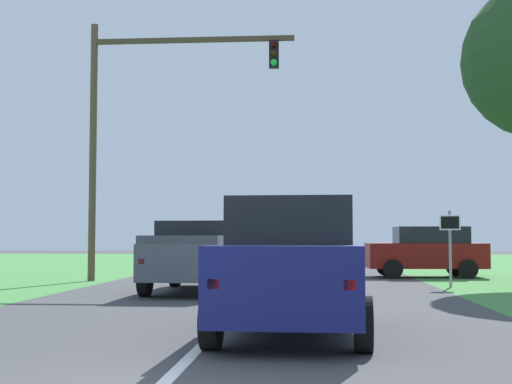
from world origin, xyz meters
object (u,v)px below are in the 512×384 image
(red_suv_near, at_px, (294,264))
(pickup_truck_lead, at_px, (198,255))
(traffic_light, at_px, (141,113))
(crossing_suv_far, at_px, (426,251))
(keep_moving_sign, at_px, (450,238))

(red_suv_near, relative_size, pickup_truck_lead, 0.85)
(traffic_light, height_order, crossing_suv_far, traffic_light)
(keep_moving_sign, height_order, crossing_suv_far, keep_moving_sign)
(red_suv_near, distance_m, crossing_suv_far, 16.36)
(red_suv_near, bearing_deg, traffic_light, 113.14)
(traffic_light, height_order, keep_moving_sign, traffic_light)
(crossing_suv_far, bearing_deg, keep_moving_sign, -91.61)
(red_suv_near, distance_m, traffic_light, 14.51)
(keep_moving_sign, relative_size, crossing_suv_far, 0.52)
(red_suv_near, distance_m, keep_moving_sign, 11.33)
(traffic_light, bearing_deg, red_suv_near, -66.86)
(red_suv_near, height_order, traffic_light, traffic_light)
(crossing_suv_far, bearing_deg, traffic_light, -162.65)
(traffic_light, xyz_separation_m, keep_moving_sign, (9.72, -2.19, -4.18))
(crossing_suv_far, bearing_deg, red_suv_near, -105.81)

